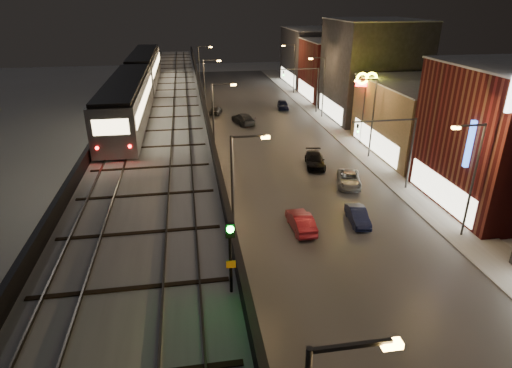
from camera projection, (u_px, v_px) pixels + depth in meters
road_surface at (281, 150)px, 51.60m from camera, size 17.00×120.00×0.06m
sidewalk_right at (359, 146)px, 53.06m from camera, size 4.00×120.00×0.14m
under_viaduct_pavement at (167, 156)px, 49.61m from camera, size 11.00×120.00×0.06m
elevated_viaduct at (162, 116)px, 44.51m from camera, size 9.00×100.00×6.30m
viaduct_trackbed at (161, 108)px, 44.31m from camera, size 8.40×100.00×0.32m
viaduct_parapet_streetside at (203, 102)px, 44.80m from camera, size 0.30×100.00×1.10m
viaduct_parapet_far at (117, 106)px, 43.51m from camera, size 0.30×100.00×1.10m
building_c at (425, 118)px, 49.70m from camera, size 12.20×15.20×8.16m
building_d at (372, 70)px, 62.95m from camera, size 12.20×13.20×14.16m
building_e at (339, 69)px, 76.41m from camera, size 12.20×12.20×10.16m
building_f at (317, 57)px, 88.85m from camera, size 12.20×16.20×11.16m
streetlight_left_1 at (237, 190)px, 28.46m from camera, size 2.57×0.28×9.00m
streetlight_right_1 at (471, 174)px, 30.99m from camera, size 2.56×0.28×9.00m
streetlight_left_2 at (216, 119)px, 44.72m from camera, size 2.57×0.28×9.00m
streetlight_right_2 at (371, 113)px, 47.26m from camera, size 2.56×0.28×9.00m
streetlight_left_3 at (206, 87)px, 60.99m from camera, size 2.57×0.28×9.00m
streetlight_right_3 at (322, 83)px, 63.52m from camera, size 2.56×0.28×9.00m
streetlight_left_4 at (201, 68)px, 77.25m from camera, size 2.57×0.28×9.00m
streetlight_right_4 at (293, 65)px, 79.79m from camera, size 2.56×0.28×9.00m
traffic_light_rig_a at (400, 145)px, 39.29m from camera, size 6.10×0.34×7.00m
traffic_light_rig_b at (310, 85)px, 66.39m from camera, size 6.10×0.34×7.00m
subway_train at (138, 81)px, 46.79m from camera, size 3.23×39.67×3.87m
rail_signal at (230, 244)px, 15.49m from camera, size 0.35×0.43×3.05m
car_near_white at (301, 222)px, 33.72m from camera, size 1.63×4.36×1.42m
car_mid_dark at (243, 119)px, 61.93m from camera, size 3.31×5.65×1.54m
car_far_white at (216, 110)px, 67.27m from camera, size 2.56×4.09×1.30m
car_onc_silver at (358, 216)px, 34.76m from camera, size 1.70×3.89×1.24m
car_onc_dark at (349, 180)px, 41.66m from camera, size 3.39×5.07×1.29m
car_onc_white at (315, 161)px, 46.38m from camera, size 2.78×5.06×1.39m
car_onc_red at (283, 105)px, 70.23m from camera, size 2.21×4.34×1.41m
sign_mcdonalds at (366, 88)px, 51.17m from camera, size 2.63×0.54×8.85m
sign_carwash at (476, 152)px, 33.01m from camera, size 1.64×0.35×8.53m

